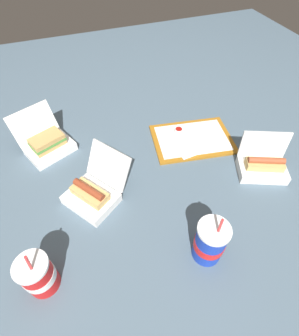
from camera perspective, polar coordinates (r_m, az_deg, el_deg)
name	(u,v)px	position (r m, az deg, el deg)	size (l,w,h in m)	color
ground_plane	(149,185)	(1.08, -0.01, -3.72)	(3.20, 3.20, 0.00)	#4C6070
food_tray	(192,139)	(1.27, 9.27, 6.22)	(0.41, 0.32, 0.01)	#A56619
ketchup_cup	(179,131)	(1.28, 6.36, 8.08)	(0.04, 0.04, 0.02)	white
napkin_stack	(188,149)	(1.21, 8.27, 4.11)	(0.10, 0.10, 0.00)	white
plastic_fork	(188,132)	(1.29, 8.35, 7.80)	(0.11, 0.01, 0.01)	white
clamshell_hotdog_front	(263,165)	(1.19, 23.45, 0.56)	(0.23, 0.21, 0.16)	white
clamshell_sandwich_back	(47,144)	(1.26, -21.33, 4.98)	(0.26, 0.27, 0.17)	white
clamshell_hotdog_right	(93,193)	(1.03, -12.22, -5.26)	(0.29, 0.28, 0.17)	white
soda_cup_back	(210,242)	(0.88, 13.00, -15.44)	(0.10, 0.10, 0.23)	#1938B7
soda_cup_center	(38,275)	(0.89, -23.07, -20.64)	(0.10, 0.10, 0.21)	red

